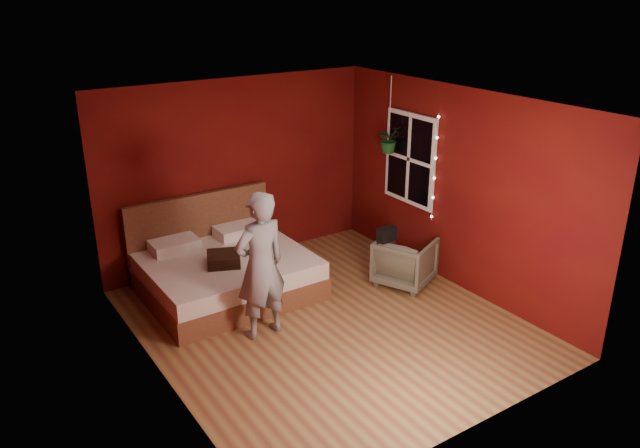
{
  "coord_description": "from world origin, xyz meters",
  "views": [
    {
      "loc": [
        -3.64,
        -5.32,
        3.79
      ],
      "look_at": [
        0.15,
        0.4,
        1.1
      ],
      "focal_mm": 35.0,
      "sensor_mm": 36.0,
      "label": 1
    }
  ],
  "objects": [
    {
      "name": "window",
      "position": [
        1.97,
        0.9,
        1.5
      ],
      "size": [
        0.05,
        0.97,
        1.27
      ],
      "color": "white",
      "rests_on": "room_walls"
    },
    {
      "name": "hanging_plant",
      "position": [
        1.83,
        1.2,
        1.73
      ],
      "size": [
        0.35,
        0.31,
        1.06
      ],
      "color": "silver",
      "rests_on": "room_walls"
    },
    {
      "name": "armchair",
      "position": [
        1.44,
        0.3,
        0.32
      ],
      "size": [
        0.93,
        0.92,
        0.64
      ],
      "primitive_type": "imported",
      "rotation": [
        0.0,
        0.0,
        2.0
      ],
      "color": "#5F5E4B",
      "rests_on": "ground"
    },
    {
      "name": "floor",
      "position": [
        0.0,
        0.0,
        0.0
      ],
      "size": [
        4.5,
        4.5,
        0.0
      ],
      "primitive_type": "plane",
      "color": "olive",
      "rests_on": "ground"
    },
    {
      "name": "room_walls",
      "position": [
        0.0,
        0.0,
        1.68
      ],
      "size": [
        4.04,
        4.54,
        2.62
      ],
      "color": "#5C1109",
      "rests_on": "ground"
    },
    {
      "name": "bed",
      "position": [
        -0.65,
        1.43,
        0.29
      ],
      "size": [
        2.04,
        1.73,
        1.12
      ],
      "color": "brown",
      "rests_on": "ground"
    },
    {
      "name": "fairy_lights",
      "position": [
        1.94,
        0.38,
        1.5
      ],
      "size": [
        0.04,
        0.04,
        1.45
      ],
      "color": "silver",
      "rests_on": "room_walls"
    },
    {
      "name": "person",
      "position": [
        -0.75,
        0.22,
        0.86
      ],
      "size": [
        0.66,
        0.46,
        1.72
      ],
      "primitive_type": "imported",
      "rotation": [
        0.0,
        0.0,
        3.22
      ],
      "color": "gray",
      "rests_on": "ground"
    },
    {
      "name": "throw_pillow",
      "position": [
        -0.77,
        1.17,
        0.58
      ],
      "size": [
        0.52,
        0.52,
        0.14
      ],
      "primitive_type": "cube",
      "rotation": [
        0.0,
        0.0,
        -0.4
      ],
      "color": "black",
      "rests_on": "bed"
    },
    {
      "name": "handbag",
      "position": [
        1.18,
        0.39,
        0.73
      ],
      "size": [
        0.26,
        0.15,
        0.18
      ],
      "primitive_type": "cube",
      "rotation": [
        0.0,
        0.0,
        0.09
      ],
      "color": "black",
      "rests_on": "armchair"
    }
  ]
}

